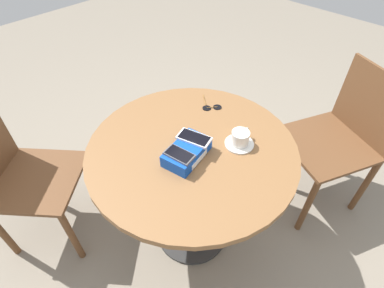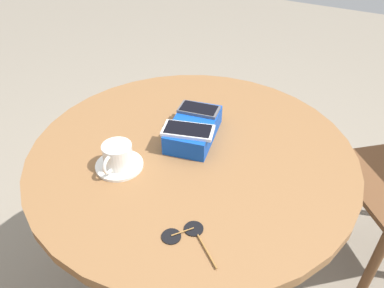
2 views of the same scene
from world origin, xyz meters
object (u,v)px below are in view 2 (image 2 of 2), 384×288
at_px(round_table, 192,181).
at_px(phone_gray, 199,109).
at_px(saucer, 119,165).
at_px(sunglasses, 185,234).
at_px(coffee_cup, 117,155).
at_px(phone_box, 194,129).
at_px(phone_white, 188,130).

bearing_deg(round_table, phone_gray, -162.00).
relative_size(saucer, sunglasses, 0.88).
height_order(round_table, coffee_cup, coffee_cup).
bearing_deg(round_table, coffee_cup, -40.89).
bearing_deg(phone_gray, round_table, 18.00).
distance_m(round_table, saucer, 0.25).
height_order(phone_box, sunglasses, phone_box).
bearing_deg(sunglasses, phone_gray, -156.74).
xyz_separation_m(round_table, phone_gray, (-0.11, -0.04, 0.19)).
height_order(round_table, phone_gray, phone_gray).
height_order(phone_gray, coffee_cup, coffee_cup).
distance_m(phone_white, saucer, 0.21).
bearing_deg(saucer, round_table, 138.64).
xyz_separation_m(round_table, phone_box, (-0.06, -0.03, 0.15)).
xyz_separation_m(round_table, coffee_cup, (0.16, -0.14, 0.17)).
height_order(round_table, phone_box, phone_box).
distance_m(round_table, sunglasses, 0.34).
xyz_separation_m(phone_box, saucer, (0.22, -0.12, -0.03)).
relative_size(saucer, coffee_cup, 1.19).
height_order(phone_gray, phone_white, same).
bearing_deg(saucer, coffee_cup, 5.45).
bearing_deg(sunglasses, round_table, -154.74).
relative_size(phone_box, phone_white, 1.49).
height_order(phone_gray, sunglasses, phone_gray).
xyz_separation_m(phone_white, sunglasses, (0.28, 0.15, -0.06)).
xyz_separation_m(round_table, phone_white, (-0.00, -0.01, 0.19)).
distance_m(saucer, coffee_cup, 0.04).
bearing_deg(coffee_cup, saucer, -174.55).
bearing_deg(round_table, phone_box, -156.15).
distance_m(phone_gray, sunglasses, 0.43).
bearing_deg(saucer, phone_gray, 159.13).
height_order(phone_white, sunglasses, phone_white).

